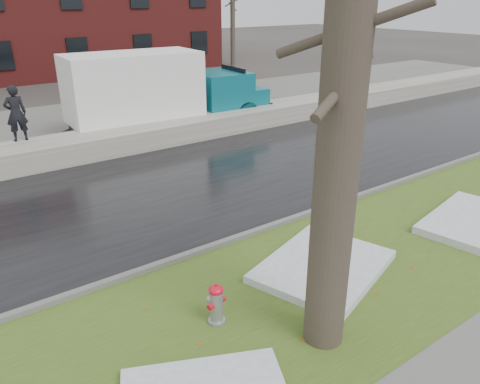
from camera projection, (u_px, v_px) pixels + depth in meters
ground at (264, 261)px, 9.57m from camera, size 120.00×120.00×0.00m
verge at (306, 289)px, 8.62m from camera, size 60.00×4.50×0.04m
road at (163, 191)px, 12.92m from camera, size 60.00×7.00×0.03m
parking_lot at (68, 126)px, 19.28m from camera, size 60.00×9.00×0.03m
curb at (235, 239)px, 10.29m from camera, size 60.00×0.15×0.14m
snowbank at (105, 143)px, 15.92m from camera, size 60.00×1.60×0.75m
bg_tree_right at (233, 19)px, 34.81m from camera, size 1.40×1.62×6.50m
fire_hydrant at (216, 302)px, 7.58m from camera, size 0.37×0.33×0.74m
tree at (344, 91)px, 5.89m from camera, size 1.55×1.79×7.68m
box_truck at (159, 90)px, 17.90m from camera, size 9.37×2.56×3.11m
worker at (16, 113)px, 14.54m from camera, size 0.65×0.44×1.75m
snow_patch_near at (323, 266)px, 9.16m from camera, size 3.10×2.72×0.16m
snow_patch_side at (475, 222)px, 10.94m from camera, size 3.09×2.30×0.18m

